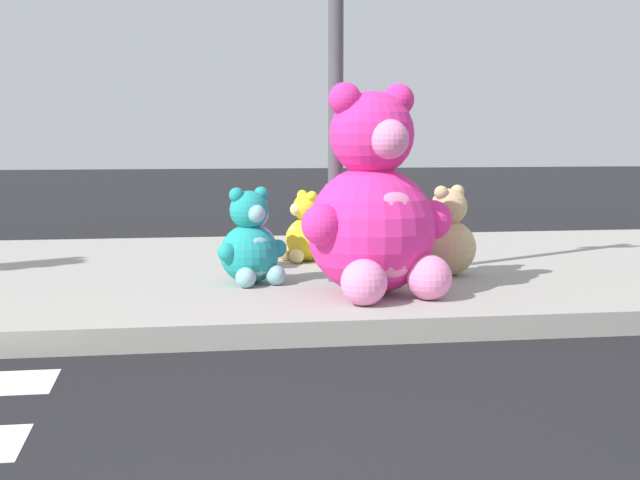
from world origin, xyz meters
TOP-DOWN VIEW (x-y plane):
  - sidewalk at (0.00, 5.20)m, footprint 28.00×4.40m
  - sign_pole at (1.00, 4.40)m, footprint 0.56×0.11m
  - plush_pink_large at (1.16, 3.81)m, footprint 1.06×0.99m
  - plush_tan at (1.88, 4.56)m, footprint 0.48×0.49m
  - plush_white at (1.39, 5.11)m, footprint 0.43×0.48m
  - plush_teal at (0.38, 4.39)m, footprint 0.51×0.50m
  - plush_lavender at (0.46, 5.16)m, footprint 0.40×0.40m
  - plush_yellow at (0.93, 5.47)m, footprint 0.43×0.44m

SIDE VIEW (x-z plane):
  - sidewalk at x=0.00m, z-range 0.00..0.15m
  - plush_lavender at x=0.46m, z-range 0.09..0.66m
  - plush_yellow at x=0.93m, z-range 0.09..0.69m
  - plush_white at x=1.39m, z-range 0.09..0.71m
  - plush_tan at x=1.88m, z-range 0.08..0.77m
  - plush_teal at x=0.38m, z-range 0.08..0.77m
  - plush_pink_large at x=1.16m, z-range 0.01..1.41m
  - sign_pole at x=1.00m, z-range 0.25..3.45m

